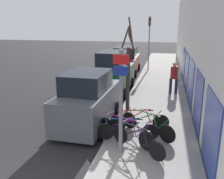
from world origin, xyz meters
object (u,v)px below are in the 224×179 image
at_px(street_tree, 128,70).
at_px(traffic_light, 149,36).
at_px(bicycle_1, 125,132).
at_px(parked_car_2, 126,61).
at_px(parked_car_1, 114,74).
at_px(bicycle_3, 147,125).
at_px(bicycle_2, 128,130).
at_px(bicycle_4, 139,122).
at_px(signpost, 121,100).
at_px(bicycle_0, 137,141).
at_px(parked_car_0, 88,101).
at_px(pedestrian_near, 174,76).

relative_size(street_tree, traffic_light, 0.94).
distance_m(bicycle_1, street_tree, 3.54).
bearing_deg(traffic_light, parked_car_2, -152.88).
height_order(parked_car_1, street_tree, street_tree).
bearing_deg(parked_car_2, bicycle_3, -78.25).
bearing_deg(street_tree, traffic_light, 89.14).
xyz_separation_m(parked_car_1, traffic_light, (1.57, 6.72, 1.92)).
height_order(bicycle_2, parked_car_2, parked_car_2).
xyz_separation_m(street_tree, traffic_light, (0.16, 10.35, 0.94)).
bearing_deg(bicycle_4, signpost, 151.51).
relative_size(parked_car_2, traffic_light, 1.05).
distance_m(parked_car_1, street_tree, 4.02).
bearing_deg(street_tree, bicycle_3, -65.96).
xyz_separation_m(bicycle_0, parked_car_2, (-2.49, 13.14, 0.48)).
bearing_deg(bicycle_3, parked_car_2, 46.14).
distance_m(bicycle_4, parked_car_0, 2.32).
bearing_deg(bicycle_2, bicycle_1, 152.61).
bearing_deg(bicycle_0, bicycle_4, 38.56).
bearing_deg(bicycle_3, parked_car_0, 103.71).
xyz_separation_m(pedestrian_near, street_tree, (-2.12, -3.45, 0.89)).
xyz_separation_m(bicycle_2, traffic_light, (-0.31, 13.33, 2.52)).
bearing_deg(parked_car_1, street_tree, -67.29).
bearing_deg(signpost, bicycle_1, 85.47).
height_order(parked_car_1, parked_car_2, parked_car_1).
xyz_separation_m(signpost, parked_car_2, (-1.97, 13.25, -0.88)).
height_order(bicycle_1, bicycle_4, bicycle_1).
height_order(bicycle_1, bicycle_3, bicycle_1).
distance_m(bicycle_0, bicycle_1, 0.72).
distance_m(parked_car_2, pedestrian_near, 7.07).
bearing_deg(traffic_light, bicycle_4, -87.17).
bearing_deg(traffic_light, pedestrian_near, -74.11).
height_order(bicycle_1, parked_car_0, parked_car_0).
distance_m(parked_car_2, traffic_light, 2.85).
xyz_separation_m(bicycle_1, street_tree, (-0.41, 3.15, 1.56)).
height_order(signpost, parked_car_2, signpost).
xyz_separation_m(bicycle_2, bicycle_3, (0.62, 0.54, 0.02)).
relative_size(signpost, parked_car_0, 0.76).
bearing_deg(parked_car_0, bicycle_4, -13.36).
distance_m(bicycle_0, street_tree, 4.11).
bearing_deg(traffic_light, parked_car_1, -103.16).
bearing_deg(parked_car_2, parked_car_1, -89.08).
bearing_deg(street_tree, bicycle_2, -81.17).
bearing_deg(street_tree, parked_car_0, -132.44).
xyz_separation_m(bicycle_2, bicycle_4, (0.31, 0.85, 0.01)).
height_order(signpost, bicycle_4, signpost).
relative_size(parked_car_0, parked_car_1, 0.94).
xyz_separation_m(pedestrian_near, traffic_light, (-1.96, 6.90, 1.83)).
relative_size(parked_car_0, pedestrian_near, 2.34).
relative_size(signpost, bicycle_1, 1.52).
distance_m(bicycle_2, parked_car_2, 12.60).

